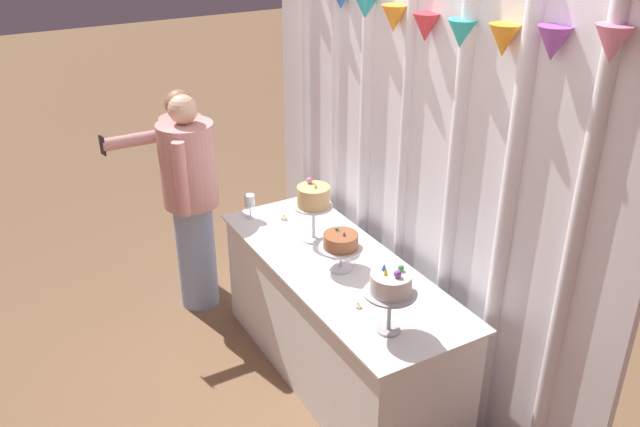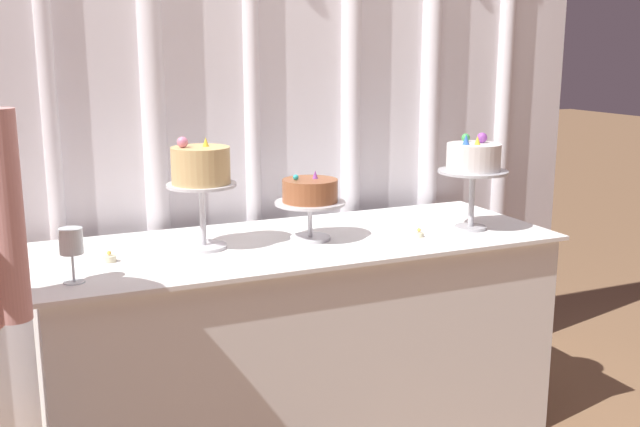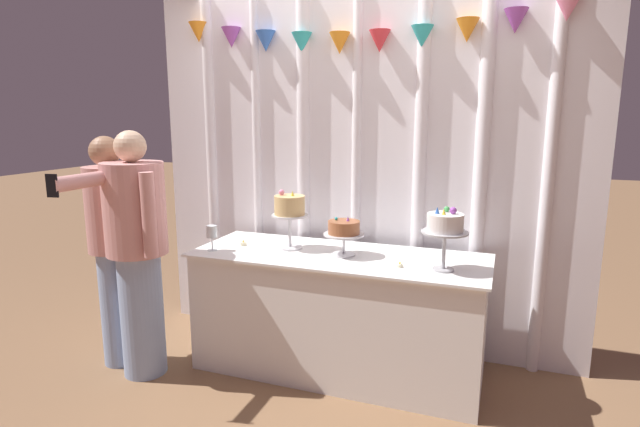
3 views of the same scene
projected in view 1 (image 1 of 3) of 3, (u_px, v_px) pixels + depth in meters
ground_plane at (324, 377)px, 4.23m from camera, size 24.00×24.00×0.00m
draped_curtain at (410, 167)px, 3.87m from camera, size 3.12×0.15×2.53m
cake_table at (338, 320)px, 4.09m from camera, size 1.88×0.71×0.79m
cake_display_leftmost at (313, 200)px, 4.08m from camera, size 0.24×0.24×0.39m
cake_display_center at (341, 243)px, 3.81m from camera, size 0.26×0.26×0.25m
cake_display_rightmost at (391, 286)px, 3.23m from camera, size 0.27×0.27×0.37m
wine_glass at (250, 201)px, 4.40m from camera, size 0.07×0.07×0.17m
tealight_far_left at (284, 218)px, 4.43m from camera, size 0.04×0.04×0.04m
tealight_near_left at (358, 306)px, 3.52m from camera, size 0.04×0.04×0.03m
guest_man_dark_suit at (191, 198)px, 4.60m from camera, size 0.52×0.52×1.58m
guest_man_pink_jacket at (185, 183)px, 4.81m from camera, size 0.43×0.79×1.54m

